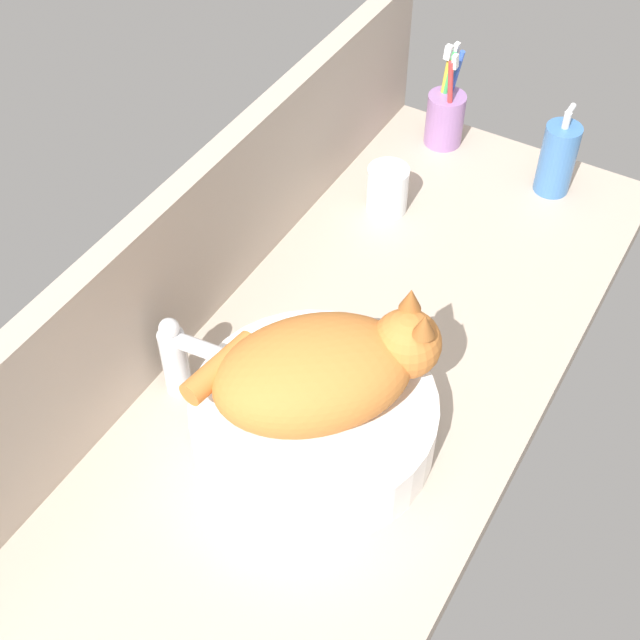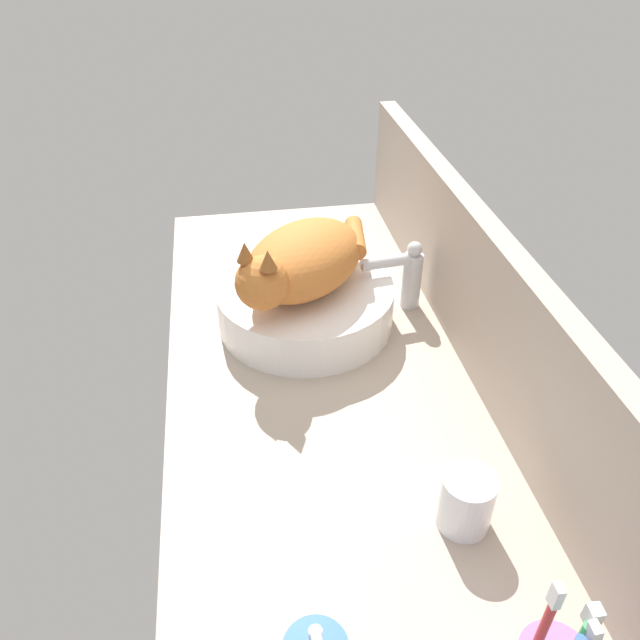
{
  "view_description": "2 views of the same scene",
  "coord_description": "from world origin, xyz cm",
  "px_view_note": "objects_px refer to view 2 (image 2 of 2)",
  "views": [
    {
      "loc": [
        -72.28,
        -36.65,
        96.99
      ],
      "look_at": [
        -4.06,
        3.28,
        11.05
      ],
      "focal_mm": 50.0,
      "sensor_mm": 36.0,
      "label": 1
    },
    {
      "loc": [
        78.0,
        -14.32,
        67.64
      ],
      "look_at": [
        1.79,
        -1.54,
        11.62
      ],
      "focal_mm": 35.0,
      "sensor_mm": 36.0,
      "label": 2
    }
  ],
  "objects_px": {
    "water_glass": "(465,504)",
    "faucet": "(407,273)",
    "cat": "(301,261)",
    "sink_basin": "(305,304)"
  },
  "relations": [
    {
      "from": "water_glass",
      "to": "faucet",
      "type": "bearing_deg",
      "value": 173.02
    },
    {
      "from": "faucet",
      "to": "cat",
      "type": "bearing_deg",
      "value": -81.27
    },
    {
      "from": "cat",
      "to": "sink_basin",
      "type": "bearing_deg",
      "value": 140.76
    },
    {
      "from": "sink_basin",
      "to": "faucet",
      "type": "distance_m",
      "value": 0.2
    },
    {
      "from": "faucet",
      "to": "water_glass",
      "type": "xyz_separation_m",
      "value": [
        0.48,
        -0.06,
        -0.04
      ]
    },
    {
      "from": "cat",
      "to": "water_glass",
      "type": "height_order",
      "value": "cat"
    },
    {
      "from": "sink_basin",
      "to": "water_glass",
      "type": "relative_size",
      "value": 3.92
    },
    {
      "from": "cat",
      "to": "faucet",
      "type": "xyz_separation_m",
      "value": [
        -0.03,
        0.2,
        -0.06
      ]
    },
    {
      "from": "faucet",
      "to": "water_glass",
      "type": "relative_size",
      "value": 1.68
    },
    {
      "from": "sink_basin",
      "to": "cat",
      "type": "relative_size",
      "value": 1.06
    }
  ]
}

